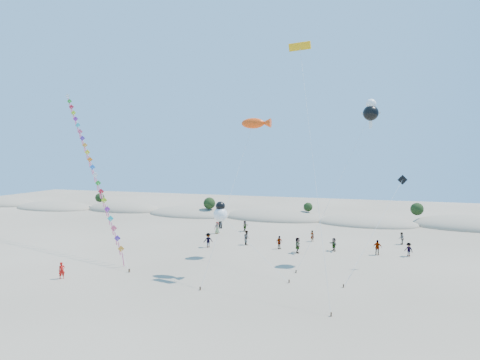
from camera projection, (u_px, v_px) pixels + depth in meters
name	position (u px, v px, depth m)	size (l,w,h in m)	color
ground	(145.00, 313.00, 29.74)	(160.00, 160.00, 0.00)	#816F59
dune_ridge	(280.00, 218.00, 72.45)	(145.30, 11.49, 5.57)	gray
kite_train	(90.00, 161.00, 49.77)	(19.90, 14.98, 20.85)	#3F2D1E
fish_kite	(256.00, 124.00, 39.56)	(4.60, 7.70, 15.32)	#3F2D1E
cartoon_kite_low	(220.00, 213.00, 45.54)	(10.01, 7.74, 6.37)	#3F2D1E
cartoon_kite_high	(371.00, 111.00, 43.16)	(7.86, 7.86, 17.68)	#3F2D1E
parafoil_kite	(300.00, 51.00, 38.75)	(5.30, 11.15, 22.63)	#3F2D1E
dark_kite	(389.00, 204.00, 40.01)	(5.94, 9.02, 9.62)	#3F2D1E
flyer_foreground	(62.00, 270.00, 37.79)	(0.58, 0.38, 1.58)	#B4120E
beachgoers	(291.00, 239.00, 51.03)	(26.58, 12.58, 1.84)	slate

